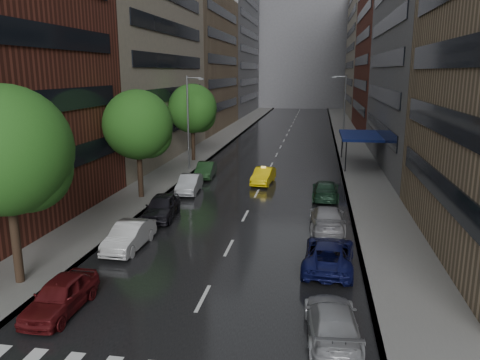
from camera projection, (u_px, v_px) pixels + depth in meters
name	position (u px, v px, depth m)	size (l,w,h in m)	color
ground	(175.00, 352.00, 16.31)	(220.00, 220.00, 0.00)	gray
road	(283.00, 143.00, 64.35)	(14.00, 140.00, 0.01)	black
sidewalk_left	(219.00, 140.00, 65.77)	(4.00, 140.00, 0.15)	gray
sidewalk_right	(350.00, 144.00, 62.90)	(4.00, 140.00, 0.15)	gray
buildings_left	(191.00, 28.00, 71.56)	(8.00, 108.00, 38.00)	maroon
buildings_right	(397.00, 31.00, 65.00)	(8.05, 109.10, 36.00)	#937A5B
building_far	(303.00, 47.00, 126.07)	(40.00, 14.00, 32.00)	slate
tree_near	(5.00, 151.00, 20.08)	(5.70, 5.70, 9.08)	#382619
tree_mid	(138.00, 125.00, 34.77)	(5.20, 5.20, 8.29)	#382619
tree_far	(192.00, 109.00, 49.71)	(5.22, 5.22, 8.31)	#382619
taxi	(263.00, 176.00, 40.61)	(1.48, 4.24, 1.40)	yellow
parked_cars_left	(161.00, 208.00, 30.96)	(2.29, 29.41, 1.58)	#561113
parked_cars_right	(328.00, 232.00, 26.39)	(2.71, 24.31, 1.48)	gray
street_lamp_left	(189.00, 121.00, 45.25)	(1.74, 0.22, 9.00)	gray
street_lamp_right	(344.00, 110.00, 57.21)	(1.74, 0.22, 9.00)	gray
awning	(360.00, 136.00, 47.80)	(4.00, 8.00, 3.12)	navy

